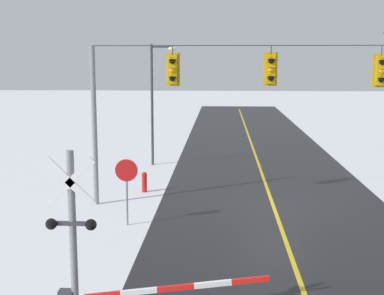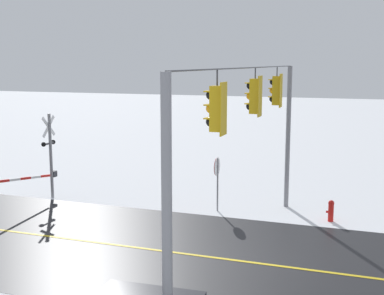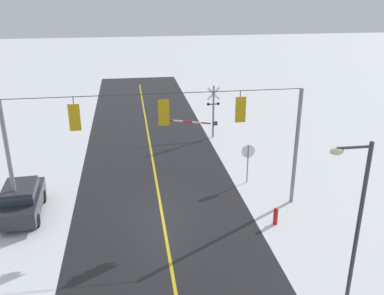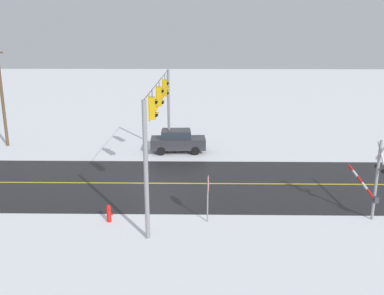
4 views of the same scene
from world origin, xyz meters
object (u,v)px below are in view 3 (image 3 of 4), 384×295
Objects in this scene: fire_hydrant at (276,216)px; railroad_crossing at (209,112)px; stop_sign at (248,155)px; parked_car_charcoal at (22,199)px; streetlamp_near at (354,217)px.

railroad_crossing is at bearing -86.31° from fire_hydrant.
fire_hydrant is at bearing 91.02° from stop_sign.
streetlamp_near is (-12.48, 8.83, 2.96)m from parked_car_charcoal.
parked_car_charcoal is at bearing -35.28° from streetlamp_near.
parked_car_charcoal is 4.85× the size of fire_hydrant.
fire_hydrant is (-0.83, 12.84, -1.54)m from railroad_crossing.
stop_sign is at bearing 95.27° from railroad_crossing.
fire_hydrant is at bearing 167.58° from parked_car_charcoal.
parked_car_charcoal is 0.66× the size of streetlamp_near.
railroad_crossing is 15.33m from parked_car_charcoal.
railroad_crossing is 12.96m from fire_hydrant.
streetlamp_near is at bearing 91.56° from stop_sign.
stop_sign is 12.38m from parked_car_charcoal.
stop_sign is 11.13m from streetlamp_near.
fire_hydrant is (-12.27, 2.70, -0.49)m from parked_car_charcoal.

